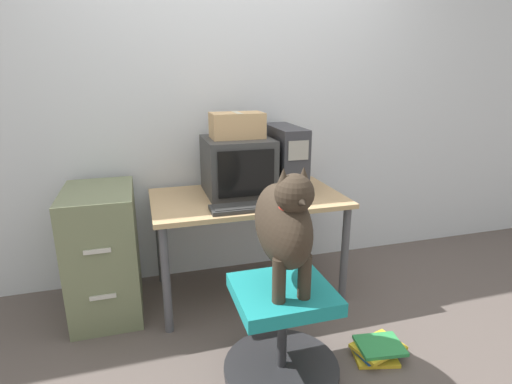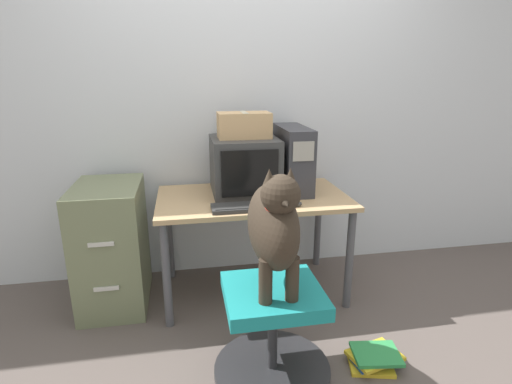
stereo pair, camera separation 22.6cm
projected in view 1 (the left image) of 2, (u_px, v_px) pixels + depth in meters
The scene contains 12 objects.
ground_plane at pixel (263, 319), 2.50m from camera, with size 12.00×12.00×0.00m, color #564C47.
wall_back at pixel (231, 99), 2.84m from camera, with size 8.00×0.05×2.60m.
desk at pixel (247, 208), 2.65m from camera, with size 1.24×0.72×0.70m.
crt_monitor at pixel (238, 166), 2.65m from camera, with size 0.43×0.45×0.37m.
pc_tower at pixel (285, 158), 2.73m from camera, with size 0.18×0.48×0.43m.
keyboard at pixel (248, 207), 2.37m from camera, with size 0.46×0.16×0.03m.
computer_mouse at pixel (294, 203), 2.44m from camera, with size 0.06×0.04×0.03m.
office_chair at pixel (282, 332), 2.00m from camera, with size 0.60×0.60×0.49m.
dog at pixel (284, 223), 1.84m from camera, with size 0.22×0.51×0.62m.
filing_cabinet at pixel (104, 252), 2.49m from camera, with size 0.41×0.60×0.81m.
cardboard_box at pixel (237, 125), 2.58m from camera, with size 0.34×0.20×0.16m.
book_stack_floor at pixel (378, 349), 2.17m from camera, with size 0.31×0.25×0.08m.
Camera 1 is at (-0.65, -2.06, 1.49)m, focal length 28.00 mm.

